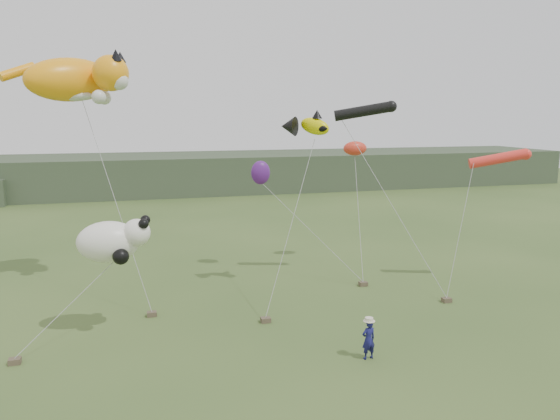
{
  "coord_description": "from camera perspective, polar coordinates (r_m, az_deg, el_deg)",
  "views": [
    {
      "loc": [
        -6.25,
        -16.6,
        8.47
      ],
      "look_at": [
        -0.81,
        3.0,
        4.89
      ],
      "focal_mm": 35.0,
      "sensor_mm": 36.0,
      "label": 1
    }
  ],
  "objects": [
    {
      "name": "headland",
      "position": [
        61.72,
        -12.54,
        3.65
      ],
      "size": [
        90.0,
        13.0,
        4.0
      ],
      "color": "#2D3D28",
      "rests_on": "ground"
    },
    {
      "name": "ground",
      "position": [
        19.66,
        4.8,
        -15.58
      ],
      "size": [
        120.0,
        120.0,
        0.0
      ],
      "primitive_type": "plane",
      "color": "#385123",
      "rests_on": "ground"
    },
    {
      "name": "fish_kite",
      "position": [
        25.37,
        2.65,
        8.79
      ],
      "size": [
        2.53,
        1.64,
        1.28
      ],
      "color": "#DBD303",
      "rests_on": "ground"
    },
    {
      "name": "cat_kite",
      "position": [
        27.7,
        -20.23,
        12.72
      ],
      "size": [
        5.88,
        4.06,
        2.5
      ],
      "color": "#FF9C10",
      "rests_on": "ground"
    },
    {
      "name": "sandbag_anchors",
      "position": [
        23.73,
        -1.66,
        -10.67
      ],
      "size": [
        18.21,
        5.12,
        0.2
      ],
      "color": "brown",
      "rests_on": "ground"
    },
    {
      "name": "panda_kite",
      "position": [
        21.65,
        -17.04,
        -3.08
      ],
      "size": [
        2.76,
        1.78,
        1.71
      ],
      "color": "white",
      "rests_on": "ground"
    },
    {
      "name": "misc_kites",
      "position": [
        29.89,
        2.89,
        5.18
      ],
      "size": [
        6.66,
        0.87,
        2.22
      ],
      "color": "red",
      "rests_on": "ground"
    },
    {
      "name": "festival_attendant",
      "position": [
        19.81,
        9.23,
        -13.21
      ],
      "size": [
        0.57,
        0.42,
        1.43
      ],
      "primitive_type": "imported",
      "rotation": [
        0.0,
        0.0,
        3.29
      ],
      "color": "#15154F",
      "rests_on": "ground"
    },
    {
      "name": "tube_kites",
      "position": [
        27.91,
        15.45,
        7.84
      ],
      "size": [
        9.01,
        3.97,
        3.3
      ],
      "color": "black",
      "rests_on": "ground"
    }
  ]
}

